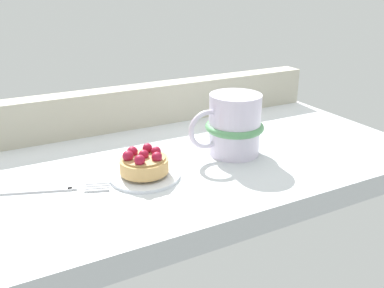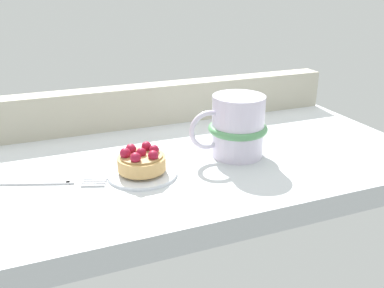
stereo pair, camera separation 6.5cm
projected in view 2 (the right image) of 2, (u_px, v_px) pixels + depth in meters
The scene contains 6 objects.
ground_plane at pixel (181, 166), 70.43cm from camera, with size 81.18×41.57×3.69cm, color silver.
window_rail_back at pixel (149, 104), 84.24cm from camera, with size 79.55×4.53×8.00cm, color #B2AD99.
dessert_plate at pixel (142, 172), 62.92cm from camera, with size 10.63×10.63×0.99cm.
raspberry_tart at pixel (141, 160), 62.19cm from camera, with size 7.29×7.29×3.69cm.
coffee_mug at pixel (237, 126), 68.32cm from camera, with size 13.59×9.88×10.35cm.
dessert_fork at pixel (50, 182), 60.21cm from camera, with size 16.43×7.17×0.60cm.
Camera 2 is at (-21.77, -60.18, 27.85)cm, focal length 38.72 mm.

